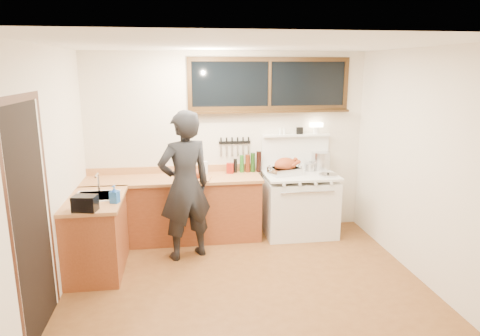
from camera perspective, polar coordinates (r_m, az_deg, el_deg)
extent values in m
cube|color=brown|center=(4.98, 0.85, -15.42)|extent=(4.00, 3.50, 0.02)
cube|color=beige|center=(6.22, -1.67, 3.27)|extent=(4.00, 0.05, 2.60)
cube|color=beige|center=(2.84, 6.63, -9.20)|extent=(4.00, 0.05, 2.60)
cube|color=beige|center=(4.64, -24.62, -1.43)|extent=(0.05, 3.50, 2.60)
cube|color=beige|center=(5.21, 23.48, 0.19)|extent=(0.05, 3.50, 2.60)
cube|color=white|center=(4.37, 0.98, 16.47)|extent=(4.00, 3.50, 0.05)
cube|color=brown|center=(6.08, -8.80, -5.58)|extent=(2.40, 0.60, 0.86)
cube|color=#B77B49|center=(5.95, -8.96, -1.50)|extent=(2.44, 0.64, 0.04)
cube|color=#B77B49|center=(6.22, -8.95, -0.19)|extent=(2.40, 0.03, 0.10)
sphere|color=#B78C38|center=(5.84, -18.80, -4.18)|extent=(0.03, 0.03, 0.03)
sphere|color=#B78C38|center=(5.77, -13.90, -4.07)|extent=(0.03, 0.03, 0.03)
sphere|color=#B78C38|center=(5.74, -8.92, -3.93)|extent=(0.03, 0.03, 0.03)
sphere|color=#B78C38|center=(5.75, -3.92, -3.75)|extent=(0.03, 0.03, 0.03)
sphere|color=#B78C38|center=(5.80, 0.53, -3.58)|extent=(0.03, 0.03, 0.03)
cube|color=brown|center=(5.40, -18.55, -8.61)|extent=(0.60, 1.05, 0.86)
cube|color=#B77B49|center=(5.26, -18.81, -4.05)|extent=(0.64, 1.09, 0.04)
cube|color=white|center=(5.34, -18.53, -4.22)|extent=(0.45, 0.40, 0.14)
cube|color=white|center=(5.32, -18.58, -3.55)|extent=(0.50, 0.45, 0.01)
cylinder|color=silver|center=(5.46, -18.34, -1.85)|extent=(0.02, 0.02, 0.24)
cylinder|color=silver|center=(5.35, -18.57, -0.94)|extent=(0.02, 0.18, 0.02)
cube|color=white|center=(6.28, 7.93, -5.15)|extent=(1.00, 0.70, 0.82)
cube|color=white|center=(6.14, 8.07, -0.94)|extent=(1.02, 0.72, 0.03)
cube|color=white|center=(5.93, 8.86, -5.16)|extent=(0.88, 0.02, 0.46)
cylinder|color=silver|center=(5.84, 9.03, -3.21)|extent=(0.75, 0.02, 0.02)
cylinder|color=white|center=(5.73, 5.88, -2.28)|extent=(0.04, 0.03, 0.04)
cylinder|color=white|center=(5.79, 8.00, -2.19)|extent=(0.04, 0.03, 0.04)
cylinder|color=white|center=(5.85, 10.07, -2.09)|extent=(0.04, 0.03, 0.04)
cylinder|color=white|center=(5.92, 12.09, -2.00)|extent=(0.04, 0.03, 0.04)
cube|color=white|center=(6.38, 7.35, 2.06)|extent=(1.00, 0.05, 0.50)
cube|color=white|center=(6.31, 7.50, 4.37)|extent=(1.00, 0.12, 0.03)
cylinder|color=white|center=(6.39, 10.12, 4.98)|extent=(0.10, 0.10, 0.10)
cube|color=#FFE5B2|center=(6.38, 10.15, 5.69)|extent=(0.18, 0.09, 0.06)
cube|color=black|center=(6.31, 7.95, 4.96)|extent=(0.09, 0.05, 0.10)
cylinder|color=white|center=(6.26, 5.92, 4.89)|extent=(0.04, 0.04, 0.09)
cylinder|color=white|center=(6.24, 5.38, 4.88)|extent=(0.04, 0.04, 0.09)
cube|color=black|center=(6.18, 3.96, 11.12)|extent=(2.20, 0.01, 0.62)
cube|color=black|center=(6.18, 4.02, 14.27)|extent=(2.32, 0.04, 0.06)
cube|color=black|center=(6.20, 3.92, 7.98)|extent=(2.32, 0.04, 0.06)
cube|color=black|center=(6.05, -6.76, 11.01)|extent=(0.06, 0.04, 0.62)
cube|color=black|center=(6.51, 13.92, 10.88)|extent=(0.06, 0.04, 0.62)
cube|color=black|center=(6.18, 3.97, 11.11)|extent=(0.04, 0.04, 0.62)
cube|color=black|center=(6.16, 4.00, 7.52)|extent=(2.32, 0.13, 0.03)
cube|color=black|center=(4.20, -25.91, -6.62)|extent=(0.01, 0.86, 2.10)
cube|color=black|center=(3.77, -28.04, -9.07)|extent=(0.01, 0.07, 2.10)
cube|color=black|center=(4.64, -24.10, -4.61)|extent=(0.01, 0.07, 2.10)
cube|color=black|center=(3.99, -27.44, 8.25)|extent=(0.01, 1.04, 0.07)
cube|color=black|center=(6.19, -0.71, 3.42)|extent=(0.46, 0.02, 0.04)
cube|color=silver|center=(6.17, -2.53, 2.34)|extent=(0.02, 0.00, 0.18)
cube|color=black|center=(6.15, -2.55, 3.62)|extent=(0.02, 0.02, 0.10)
cube|color=silver|center=(6.18, -1.79, 2.36)|extent=(0.02, 0.00, 0.18)
cube|color=black|center=(6.16, -1.80, 3.64)|extent=(0.02, 0.02, 0.10)
cube|color=silver|center=(6.19, -1.06, 2.38)|extent=(0.02, 0.00, 0.18)
cube|color=black|center=(6.17, -1.06, 3.66)|extent=(0.02, 0.02, 0.10)
cube|color=silver|center=(6.20, -0.32, 2.40)|extent=(0.03, 0.00, 0.18)
cube|color=black|center=(6.18, -0.33, 3.68)|extent=(0.02, 0.02, 0.10)
cube|color=silver|center=(6.21, 0.41, 2.42)|extent=(0.03, 0.00, 0.18)
cube|color=black|center=(6.19, 0.41, 3.70)|extent=(0.02, 0.02, 0.10)
cube|color=silver|center=(6.23, 1.14, 2.44)|extent=(0.03, 0.00, 0.18)
cube|color=black|center=(6.20, 1.14, 3.71)|extent=(0.02, 0.02, 0.10)
imported|color=black|center=(5.36, -7.35, -2.38)|extent=(0.81, 0.68, 1.89)
imported|color=blue|center=(4.98, -16.39, -3.37)|extent=(0.12, 0.12, 0.20)
cube|color=black|center=(4.80, -19.97, -4.46)|extent=(0.27, 0.21, 0.17)
cube|color=#B77B49|center=(5.83, -6.04, -1.40)|extent=(0.48, 0.40, 0.02)
ellipsoid|color=#923D1A|center=(5.82, -6.06, -0.78)|extent=(0.26, 0.21, 0.14)
sphere|color=#923D1A|center=(5.87, -5.05, -0.38)|extent=(0.05, 0.05, 0.05)
sphere|color=#923D1A|center=(5.76, -4.99, -0.63)|extent=(0.05, 0.05, 0.05)
cube|color=silver|center=(6.08, 6.02, -0.40)|extent=(0.48, 0.41, 0.10)
cube|color=#3F3F42|center=(6.07, 6.03, -0.08)|extent=(0.43, 0.35, 0.03)
torus|color=silver|center=(6.02, 4.03, -0.01)|extent=(0.04, 0.10, 0.10)
torus|color=silver|center=(6.12, 8.00, 0.12)|extent=(0.04, 0.10, 0.10)
ellipsoid|color=#923D1A|center=(6.06, 6.04, 0.42)|extent=(0.37, 0.32, 0.21)
cylinder|color=#923D1A|center=(6.01, 7.26, 0.48)|extent=(0.12, 0.08, 0.09)
sphere|color=#923D1A|center=(6.02, 7.82, 0.82)|extent=(0.06, 0.06, 0.06)
cylinder|color=#923D1A|center=(6.16, 6.87, 0.80)|extent=(0.12, 0.08, 0.09)
sphere|color=#923D1A|center=(6.16, 7.42, 1.13)|extent=(0.06, 0.06, 0.06)
cylinder|color=silver|center=(6.44, 10.73, 0.97)|extent=(0.33, 0.33, 0.26)
cylinder|color=silver|center=(6.33, 9.24, 0.11)|extent=(0.20, 0.20, 0.11)
cylinder|color=black|center=(6.44, 9.31, 0.76)|extent=(0.07, 0.15, 0.02)
cylinder|color=silver|center=(6.12, 11.65, -0.88)|extent=(0.27, 0.27, 0.02)
sphere|color=black|center=(6.11, 11.66, -0.72)|extent=(0.03, 0.03, 0.03)
cube|color=maroon|center=(6.11, -1.35, -0.04)|extent=(0.11, 0.10, 0.15)
cylinder|color=white|center=(6.08, -4.75, 0.04)|extent=(0.10, 0.10, 0.18)
cylinder|color=black|center=(6.15, -0.63, 0.31)|extent=(0.05, 0.05, 0.20)
cylinder|color=black|center=(6.16, 0.24, 0.57)|extent=(0.06, 0.06, 0.25)
cylinder|color=black|center=(6.17, 1.02, 0.64)|extent=(0.07, 0.07, 0.26)
cylinder|color=black|center=(6.18, 1.72, 0.75)|extent=(0.06, 0.06, 0.28)
cylinder|color=black|center=(6.19, 2.52, 0.86)|extent=(0.07, 0.07, 0.30)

